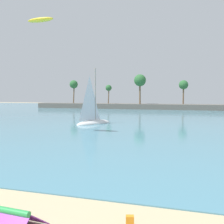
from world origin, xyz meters
name	(u,v)px	position (x,y,z in m)	size (l,w,h in m)	color
sea	(162,113)	(0.00, 65.42, 0.03)	(220.00, 111.30, 0.06)	teal
palm_headland	(175,100)	(2.97, 80.93, 3.27)	(91.32, 6.83, 13.61)	#605B54
backpack_by_trailer	(130,222)	(2.44, 7.92, 0.21)	(0.34, 0.33, 0.44)	orange
sailboat_mid_bay	(93,118)	(-9.60, 37.42, 0.96)	(5.39, 6.97, 10.02)	white
kite_aloft_high_over_bay	(40,20)	(-12.11, 25.85, 13.95)	(3.56, 1.21, 0.50)	yellow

